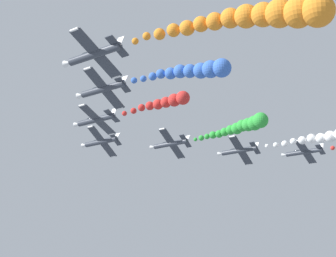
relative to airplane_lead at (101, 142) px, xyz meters
name	(u,v)px	position (x,y,z in m)	size (l,w,h in m)	color
airplane_lead	(101,142)	(0.00, 0.00, 0.00)	(8.16, 10.35, 5.60)	#333842
airplane_left_inner	(95,120)	(-12.22, -10.08, 0.13)	(8.95, 10.35, 4.03)	#333842
smoke_trail_left_inner	(166,102)	(-14.74, -28.82, -0.83)	(5.34, 17.23, 3.22)	red
airplane_right_inner	(170,144)	(12.04, -10.14, 0.52)	(8.09, 10.35, 5.71)	#333842
smoke_trail_right_inner	(244,126)	(9.71, -30.36, 0.68)	(5.73, 19.66, 3.18)	green
airplane_left_outer	(102,89)	(-23.32, -22.14, 0.36)	(8.53, 10.35, 4.96)	#333842
smoke_trail_left_outer	(198,71)	(-22.91, -40.44, -0.72)	(2.83, 17.16, 3.47)	blue
airplane_right_outer	(239,151)	(23.87, -21.17, -0.30)	(8.19, 10.35, 5.55)	#333842
airplane_trailing	(94,54)	(-35.63, -32.08, -0.59)	(8.86, 10.35, 4.26)	#333842
smoke_trail_trailing	(264,16)	(-36.44, -57.61, -3.31)	(3.66, 26.33, 6.28)	orange
airplane_high_slot	(303,152)	(36.89, -31.57, 0.45)	(8.81, 10.35, 4.38)	#333842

